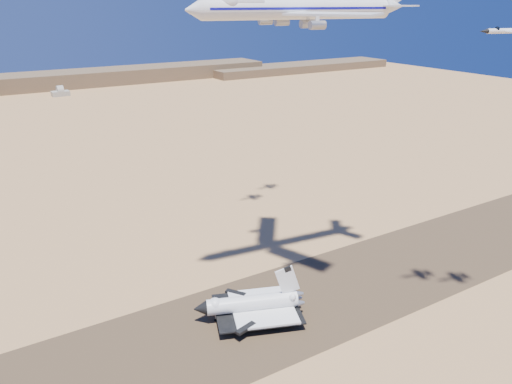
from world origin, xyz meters
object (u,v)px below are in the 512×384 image
shuttle (251,305)px  chase_jet_d (259,4)px  chase_jet_a (505,31)px  crew_b (280,316)px  carrier_747 (293,9)px  crew_a (284,323)px  crew_c (294,317)px

shuttle → chase_jet_d: chase_jet_d is taller
chase_jet_a → crew_b: bearing=162.2°
carrier_747 → chase_jet_d: bearing=76.3°
crew_a → carrier_747: bearing=-40.5°
carrier_747 → crew_b: carrier_747 is taller
chase_jet_d → crew_a: bearing=-115.6°
carrier_747 → crew_a: 100.10m
shuttle → chase_jet_d: (42.85, 64.84, 93.55)m
chase_jet_d → carrier_747: bearing=-110.5°
chase_jet_a → chase_jet_d: bearing=112.9°
shuttle → chase_jet_d: size_ratio=2.58×
carrier_747 → chase_jet_a: (34.08, -49.51, -5.09)m
carrier_747 → chase_jet_d: size_ratio=5.28×
chase_jet_a → chase_jet_d: 103.39m
crew_b → crew_c: 4.76m
chase_jet_d → shuttle: bearing=-123.2°
crew_b → chase_jet_a: size_ratio=0.13×
crew_c → crew_a: bearing=28.3°
crew_b → chase_jet_a: 108.42m
carrier_747 → chase_jet_a: carrier_747 is taller
shuttle → crew_a: size_ratio=22.78×
crew_b → chase_jet_d: chase_jet_d is taller
crew_a → crew_c: size_ratio=1.01×
shuttle → chase_jet_a: (56.93, -37.40, 87.34)m
crew_a → chase_jet_a: chase_jet_a is taller
chase_jet_d → crew_c: bearing=-112.8°
chase_jet_a → chase_jet_d: size_ratio=0.99×
shuttle → crew_b: shuttle is taller
carrier_747 → crew_b: 99.10m
crew_a → chase_jet_d: (36.01, 74.18, 97.58)m
carrier_747 → crew_b: size_ratio=40.81×
crew_b → chase_jet_d: size_ratio=0.13×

